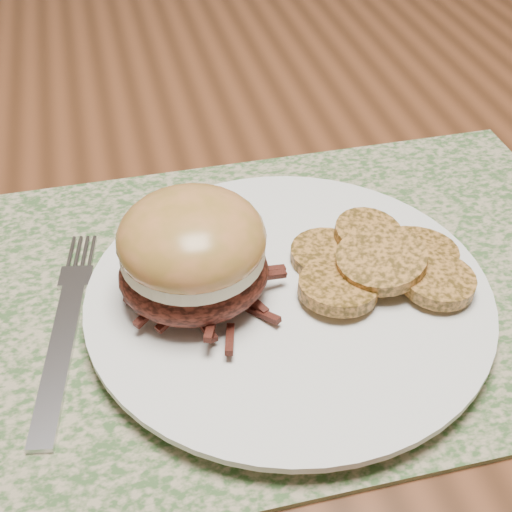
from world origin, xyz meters
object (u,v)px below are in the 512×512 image
at_px(pork_sandwich, 193,253).
at_px(fork, 66,327).
at_px(dining_table, 245,181).
at_px(dinner_plate, 289,299).

xyz_separation_m(pork_sandwich, fork, (-0.09, 0.00, -0.05)).
bearing_deg(fork, dining_table, 65.68).
xyz_separation_m(dinner_plate, pork_sandwich, (-0.06, 0.01, 0.04)).
bearing_deg(dinner_plate, dining_table, 83.38).
distance_m(dining_table, dinner_plate, 0.29).
bearing_deg(dining_table, dinner_plate, -96.62).
bearing_deg(dinner_plate, fork, 173.94).
distance_m(dining_table, pork_sandwich, 0.31).
bearing_deg(fork, dinner_plate, 4.69).
bearing_deg(dining_table, fork, -125.07).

